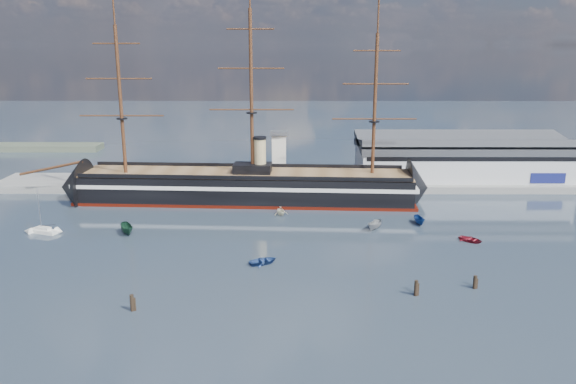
{
  "coord_description": "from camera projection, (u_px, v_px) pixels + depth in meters",
  "views": [
    {
      "loc": [
        6.34,
        -86.41,
        40.88
      ],
      "look_at": [
        5.78,
        35.0,
        9.0
      ],
      "focal_mm": 35.0,
      "sensor_mm": 36.0,
      "label": 1
    }
  ],
  "objects": [
    {
      "name": "sailboat",
      "position": [
        44.0,
        230.0,
        125.62
      ],
      "size": [
        6.68,
        3.99,
        10.29
      ],
      "rotation": [
        0.0,
        0.0,
        -0.35
      ],
      "color": "silver",
      "rests_on": "ground"
    },
    {
      "name": "motorboat_d",
      "position": [
        281.0,
        215.0,
        139.14
      ],
      "size": [
        7.24,
        5.17,
        2.44
      ],
      "primitive_type": "imported",
      "rotation": [
        0.0,
        0.0,
        0.39
      ],
      "color": "beige",
      "rests_on": "ground"
    },
    {
      "name": "ground",
      "position": [
        264.0,
        223.0,
        132.67
      ],
      "size": [
        600.0,
        600.0,
        0.0
      ],
      "primitive_type": "plane",
      "color": "#273446",
      "rests_on": "ground"
    },
    {
      "name": "warehouse",
      "position": [
        462.0,
        158.0,
        169.07
      ],
      "size": [
        63.0,
        21.0,
        11.6
      ],
      "color": "#B7BABC",
      "rests_on": "ground"
    },
    {
      "name": "piling_near_left",
      "position": [
        133.0,
        311.0,
        89.06
      ],
      "size": [
        0.64,
        0.64,
        3.46
      ],
      "primitive_type": "cylinder",
      "color": "black",
      "rests_on": "ground"
    },
    {
      "name": "warship",
      "position": [
        239.0,
        186.0,
        151.03
      ],
      "size": [
        113.3,
        21.08,
        53.94
      ],
      "rotation": [
        0.0,
        0.0,
        -0.05
      ],
      "color": "black",
      "rests_on": "ground"
    },
    {
      "name": "motorboat_a",
      "position": [
        128.0,
        234.0,
        125.17
      ],
      "size": [
        7.51,
        5.48,
        2.84
      ],
      "primitive_type": "imported",
      "rotation": [
        0.0,
        0.0,
        0.46
      ],
      "color": "#163A27",
      "rests_on": "ground"
    },
    {
      "name": "motorboat_e",
      "position": [
        471.0,
        242.0,
        120.34
      ],
      "size": [
        3.05,
        3.19,
        1.47
      ],
      "primitive_type": "imported",
      "rotation": [
        0.0,
        0.0,
        0.84
      ],
      "color": "maroon",
      "rests_on": "ground"
    },
    {
      "name": "quay",
      "position": [
        303.0,
        186.0,
        167.45
      ],
      "size": [
        180.0,
        18.0,
        2.0
      ],
      "primitive_type": "cube",
      "color": "slate",
      "rests_on": "ground"
    },
    {
      "name": "quay_tower",
      "position": [
        279.0,
        156.0,
        162.1
      ],
      "size": [
        5.0,
        5.0,
        15.0
      ],
      "color": "silver",
      "rests_on": "ground"
    },
    {
      "name": "piling_far_right",
      "position": [
        474.0,
        289.0,
        97.18
      ],
      "size": [
        0.64,
        0.64,
        3.08
      ],
      "primitive_type": "cylinder",
      "color": "black",
      "rests_on": "ground"
    },
    {
      "name": "piling_near_right",
      "position": [
        416.0,
        296.0,
        94.47
      ],
      "size": [
        0.64,
        0.64,
        3.43
      ],
      "primitive_type": "cylinder",
      "color": "black",
      "rests_on": "ground"
    },
    {
      "name": "motorboat_b",
      "position": [
        263.0,
        264.0,
        108.24
      ],
      "size": [
        2.93,
        3.77,
        1.65
      ],
      "primitive_type": "imported",
      "rotation": [
        0.0,
        0.0,
        2.07
      ],
      "color": "navy",
      "rests_on": "ground"
    },
    {
      "name": "motorboat_f",
      "position": [
        419.0,
        224.0,
        131.83
      ],
      "size": [
        6.07,
        2.68,
        2.36
      ],
      "primitive_type": "imported",
      "rotation": [
        0.0,
        0.0,
        0.09
      ],
      "color": "navy",
      "rests_on": "ground"
    },
    {
      "name": "motorboat_c",
      "position": [
        375.0,
        230.0,
        127.89
      ],
      "size": [
        6.72,
        5.51,
        2.59
      ],
      "primitive_type": "imported",
      "rotation": [
        0.0,
        0.0,
        -0.58
      ],
      "color": "gray",
      "rests_on": "ground"
    }
  ]
}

